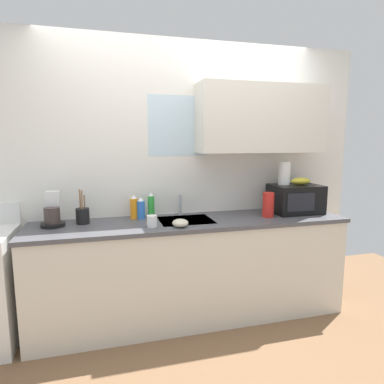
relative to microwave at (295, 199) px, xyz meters
The scene contains 14 objects.
kitchen_wall_assembly 0.99m from the microwave, 164.01° to the left, with size 3.53×0.42×2.50m.
counter_unit 1.20m from the microwave, behind, with size 2.76×0.63×0.90m.
sink_faucet 1.11m from the microwave, behind, with size 0.03×0.03×0.19m, color #B2B5BA.
microwave is the anchor object (origin of this frame).
banana_bunch 0.18m from the microwave, ahead, with size 0.20×0.11×0.07m, color gold.
paper_towel_roll 0.27m from the microwave, 152.62° to the left, with size 0.11×0.11×0.22m, color white.
coffee_maker 2.19m from the microwave, behind, with size 0.19×0.21×0.28m.
dish_soap_bottle_green 1.38m from the microwave, behind, with size 0.06×0.06×0.23m.
dish_soap_bottle_blue 1.48m from the microwave, behind, with size 0.07×0.07×0.20m.
dish_soap_bottle_orange 1.54m from the microwave, behind, with size 0.07×0.07×0.22m.
cereal_canister 0.35m from the microwave, 163.83° to the right, with size 0.10×0.10×0.22m, color red.
mug_white 1.43m from the microwave, behind, with size 0.08×0.08×0.10m, color white.
utensil_crock 1.96m from the microwave, behind, with size 0.11×0.11×0.29m.
small_bowl 1.23m from the microwave, 168.27° to the right, with size 0.13×0.13×0.07m, color beige.
Camera 1 is at (-0.73, -2.74, 1.59)m, focal length 31.09 mm.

